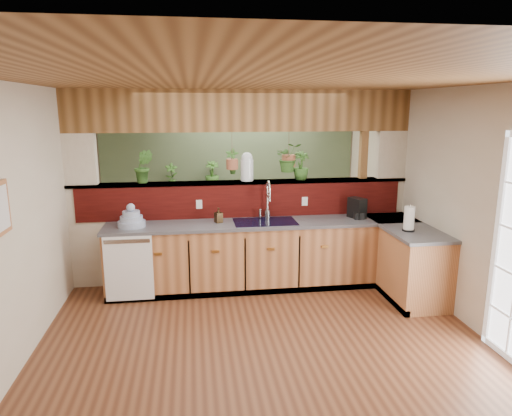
{
  "coord_description": "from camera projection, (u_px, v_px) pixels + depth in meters",
  "views": [
    {
      "loc": [
        -0.68,
        -4.76,
        2.38
      ],
      "look_at": [
        0.09,
        0.7,
        1.15
      ],
      "focal_mm": 32.0,
      "sensor_mm": 36.0,
      "label": 1
    }
  ],
  "objects": [
    {
      "name": "ground",
      "position": [
        257.0,
        320.0,
        5.21
      ],
      "size": [
        4.6,
        7.0,
        0.01
      ],
      "primitive_type": "cube",
      "color": "#582F1B",
      "rests_on": "ground"
    },
    {
      "name": "ceiling",
      "position": [
        257.0,
        84.0,
        4.64
      ],
      "size": [
        4.6,
        7.0,
        0.01
      ],
      "primitive_type": "cube",
      "color": "brown",
      "rests_on": "ground"
    },
    {
      "name": "wall_back",
      "position": [
        230.0,
        167.0,
        8.31
      ],
      "size": [
        4.6,
        0.02,
        2.6
      ],
      "primitive_type": "cube",
      "color": "beige",
      "rests_on": "ground"
    },
    {
      "name": "wall_left",
      "position": [
        32.0,
        216.0,
        4.61
      ],
      "size": [
        0.02,
        7.0,
        2.6
      ],
      "primitive_type": "cube",
      "color": "beige",
      "rests_on": "ground"
    },
    {
      "name": "wall_right",
      "position": [
        455.0,
        203.0,
        5.24
      ],
      "size": [
        0.02,
        7.0,
        2.6
      ],
      "primitive_type": "cube",
      "color": "beige",
      "rests_on": "ground"
    },
    {
      "name": "pass_through_partition",
      "position": [
        245.0,
        195.0,
        6.25
      ],
      "size": [
        4.6,
        0.21,
        2.6
      ],
      "color": "beige",
      "rests_on": "ground"
    },
    {
      "name": "pass_through_ledge",
      "position": [
        243.0,
        182.0,
        6.21
      ],
      "size": [
        4.6,
        0.21,
        0.04
      ],
      "primitive_type": "cube",
      "color": "brown",
      "rests_on": "ground"
    },
    {
      "name": "header_beam",
      "position": [
        242.0,
        111.0,
        6.01
      ],
      "size": [
        4.6,
        0.15,
        0.55
      ],
      "primitive_type": "cube",
      "color": "brown",
      "rests_on": "ground"
    },
    {
      "name": "sage_backwall",
      "position": [
        230.0,
        167.0,
        8.29
      ],
      "size": [
        4.55,
        0.02,
        2.55
      ],
      "primitive_type": "cube",
      "color": "#4D6142",
      "rests_on": "ground"
    },
    {
      "name": "countertop",
      "position": [
        310.0,
        255.0,
        6.06
      ],
      "size": [
        4.14,
        1.52,
        0.9
      ],
      "color": "#9A5D35",
      "rests_on": "ground"
    },
    {
      "name": "dishwasher",
      "position": [
        129.0,
        268.0,
        5.55
      ],
      "size": [
        0.58,
        0.03,
        0.82
      ],
      "color": "white",
      "rests_on": "ground"
    },
    {
      "name": "navy_sink",
      "position": [
        265.0,
        227.0,
        6.0
      ],
      "size": [
        0.82,
        0.5,
        0.18
      ],
      "color": "black",
      "rests_on": "countertop"
    },
    {
      "name": "framed_print",
      "position": [
        0.0,
        208.0,
        3.79
      ],
      "size": [
        0.04,
        0.35,
        0.45
      ],
      "color": "#9A5D35",
      "rests_on": "wall_left"
    },
    {
      "name": "faucet",
      "position": [
        268.0,
        198.0,
        6.08
      ],
      "size": [
        0.23,
        0.23,
        0.53
      ],
      "color": "#B7B7B2",
      "rests_on": "countertop"
    },
    {
      "name": "dish_stack",
      "position": [
        131.0,
        220.0,
        5.71
      ],
      "size": [
        0.34,
        0.34,
        0.3
      ],
      "color": "#929FBD",
      "rests_on": "countertop"
    },
    {
      "name": "soap_dispenser",
      "position": [
        218.0,
        215.0,
        5.93
      ],
      "size": [
        0.12,
        0.12,
        0.2
      ],
      "primitive_type": "imported",
      "rotation": [
        0.0,
        0.0,
        0.41
      ],
      "color": "#342412",
      "rests_on": "countertop"
    },
    {
      "name": "coffee_maker",
      "position": [
        357.0,
        209.0,
        6.17
      ],
      "size": [
        0.15,
        0.25,
        0.27
      ],
      "rotation": [
        0.0,
        0.0,
        0.4
      ],
      "color": "black",
      "rests_on": "countertop"
    },
    {
      "name": "paper_towel",
      "position": [
        409.0,
        219.0,
        5.52
      ],
      "size": [
        0.15,
        0.15,
        0.32
      ],
      "color": "black",
      "rests_on": "countertop"
    },
    {
      "name": "glass_jar",
      "position": [
        247.0,
        167.0,
        6.18
      ],
      "size": [
        0.17,
        0.17,
        0.39
      ],
      "color": "silver",
      "rests_on": "pass_through_ledge"
    },
    {
      "name": "ledge_plant_left",
      "position": [
        144.0,
        166.0,
        5.98
      ],
      "size": [
        0.25,
        0.21,
        0.44
      ],
      "primitive_type": "imported",
      "rotation": [
        0.0,
        0.0,
        -0.05
      ],
      "color": "#2D581E",
      "rests_on": "pass_through_ledge"
    },
    {
      "name": "ledge_plant_right",
      "position": [
        301.0,
        166.0,
        6.28
      ],
      "size": [
        0.24,
        0.24,
        0.39
      ],
      "primitive_type": "imported",
      "rotation": [
        0.0,
        0.0,
        0.09
      ],
      "color": "#2D581E",
      "rests_on": "pass_through_ledge"
    },
    {
      "name": "hanging_plant_a",
      "position": [
        232.0,
        153.0,
        6.11
      ],
      "size": [
        0.21,
        0.16,
        0.5
      ],
      "color": "brown",
      "rests_on": "header_beam"
    },
    {
      "name": "hanging_plant_b",
      "position": [
        289.0,
        145.0,
        6.19
      ],
      "size": [
        0.36,
        0.32,
        0.51
      ],
      "color": "brown",
      "rests_on": "header_beam"
    },
    {
      "name": "shelving_console",
      "position": [
        195.0,
        214.0,
        8.15
      ],
      "size": [
        1.58,
        0.87,
        1.02
      ],
      "primitive_type": "cube",
      "rotation": [
        0.0,
        0.0,
        -0.32
      ],
      "color": "black",
      "rests_on": "ground"
    },
    {
      "name": "shelf_plant_a",
      "position": [
        171.0,
        175.0,
        7.94
      ],
      "size": [
        0.23,
        0.16,
        0.41
      ],
      "primitive_type": "imported",
      "rotation": [
        0.0,
        0.0,
        0.07
      ],
      "color": "#2D581E",
      "rests_on": "shelving_console"
    },
    {
      "name": "shelf_plant_b",
      "position": [
        212.0,
        173.0,
        8.04
      ],
      "size": [
        0.26,
        0.26,
        0.43
      ],
      "primitive_type": "imported",
      "rotation": [
        0.0,
        0.0,
        0.05
      ],
      "color": "#2D581E",
      "rests_on": "shelving_console"
    },
    {
      "name": "floor_plant",
      "position": [
        266.0,
        234.0,
        7.44
      ],
      "size": [
        0.64,
        0.56,
        0.7
      ],
      "primitive_type": "imported",
      "rotation": [
        0.0,
        0.0,
        -0.02
      ],
      "color": "#2D581E",
      "rests_on": "ground"
    }
  ]
}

